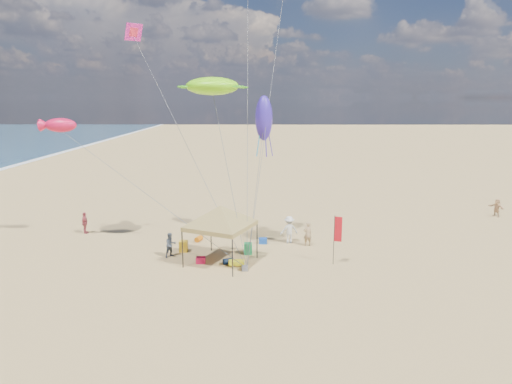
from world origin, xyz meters
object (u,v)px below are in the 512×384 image
chair_green (248,249)px  feather_flag (337,232)px  person_near_c (289,230)px  person_far_a (85,223)px  person_near_a (308,234)px  beach_cart (237,262)px  cooler_blue (263,241)px  cooler_red (201,260)px  canopy_tent (220,208)px  person_far_c (497,208)px  person_near_b (171,245)px  chair_yellow (183,246)px

chair_green → feather_flag: bearing=-18.9°
person_near_c → person_far_a: bearing=-20.2°
person_near_a → beach_cart: bearing=24.1°
feather_flag → cooler_blue: feather_flag is taller
cooler_red → chair_green: 3.21m
canopy_tent → person_near_c: (4.28, 3.68, -2.43)m
cooler_red → chair_green: size_ratio=0.77×
chair_green → person_near_c: size_ratio=0.38×
cooler_blue → person_far_c: person_far_c is taller
cooler_red → person_far_a: (-9.10, 5.89, 0.59)m
person_near_b → chair_yellow: bearing=17.0°
person_near_c → person_far_a: (-14.58, 2.09, -0.14)m
chair_green → person_near_a: size_ratio=0.43×
cooler_red → person_near_c: bearing=34.8°
person_near_b → canopy_tent: bearing=-57.1°
person_near_b → person_near_c: 7.93m
chair_green → person_near_c: 3.53m
beach_cart → person_near_c: 5.41m
cooler_blue → chair_green: chair_green is taller
person_near_b → person_far_a: size_ratio=0.98×
cooler_red → chair_green: bearing=30.4°
cooler_red → person_near_c: size_ratio=0.29×
person_near_b → beach_cart: bearing=-60.1°
person_near_c → person_far_c: person_near_c is taller
feather_flag → person_near_b: bearing=172.9°
cooler_blue → person_near_c: size_ratio=0.29×
person_near_a → person_near_b: bearing=-0.6°
person_far_c → cooler_red: bearing=-94.3°
person_near_c → person_far_a: 14.73m
beach_cart → person_near_b: person_near_b is taller
canopy_tent → person_near_a: bearing=29.7°
person_near_c → chair_green: bearing=26.8°
chair_yellow → person_near_a: size_ratio=0.43×
feather_flag → person_near_a: 3.83m
canopy_tent → beach_cart: canopy_tent is taller
canopy_tent → person_near_c: bearing=40.7°
person_near_c → person_near_a: bearing=142.5°
beach_cart → person_near_a: size_ratio=0.55×
canopy_tent → person_far_a: size_ratio=3.80×
person_far_a → beach_cart: bearing=-120.6°
person_near_a → person_near_c: 1.32m
person_near_a → cooler_red: bearing=11.2°
canopy_tent → person_near_b: 4.20m
feather_flag → cooler_red: bearing=178.8°
feather_flag → beach_cart: bearing=-177.7°
canopy_tent → beach_cart: (0.95, -0.52, -3.15)m
feather_flag → chair_green: feather_flag is taller
cooler_blue → person_near_a: bearing=-7.7°
feather_flag → person_far_a: 18.16m
chair_green → person_far_a: 12.62m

